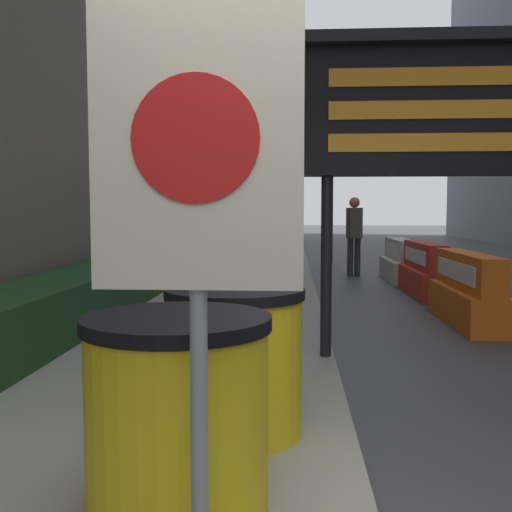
{
  "coord_description": "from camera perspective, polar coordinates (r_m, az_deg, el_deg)",
  "views": [
    {
      "loc": [
        -0.37,
        -2.05,
        1.48
      ],
      "look_at": [
        -1.0,
        7.94,
        0.72
      ],
      "focal_mm": 42.0,
      "sensor_mm": 36.0,
      "label": 1
    }
  ],
  "objects": [
    {
      "name": "pedestrian_worker",
      "position": [
        13.7,
        9.33,
        2.49
      ],
      "size": [
        0.33,
        0.5,
        1.79
      ],
      "rotation": [
        0.0,
        0.0,
        1.68
      ],
      "color": "#333338",
      "rests_on": "ground_plane"
    },
    {
      "name": "message_board",
      "position": [
        5.57,
        17.43,
        13.0
      ],
      "size": [
        2.62,
        0.36,
        2.98
      ],
      "color": "black",
      "rests_on": "ground_plane"
    },
    {
      "name": "warning_sign",
      "position": [
        1.99,
        -5.68,
        7.41
      ],
      "size": [
        0.7,
        0.08,
        2.03
      ],
      "color": "gray",
      "rests_on": "sidewalk_left"
    },
    {
      "name": "traffic_light_near_curb",
      "position": [
        17.24,
        7.22,
        9.6
      ],
      "size": [
        0.28,
        0.44,
        4.26
      ],
      "color": "#2D2D30",
      "rests_on": "ground_plane"
    },
    {
      "name": "bare_tree",
      "position": [
        11.24,
        -9.22,
        4.24
      ],
      "size": [
        1.19,
        1.28,
        2.51
      ],
      "color": "#4C3D2D",
      "rests_on": "sidewalk_left"
    },
    {
      "name": "jersey_barrier_white",
      "position": [
        13.15,
        13.57,
        -0.56
      ],
      "size": [
        0.59,
        2.03,
        0.88
      ],
      "color": "silver",
      "rests_on": "ground_plane"
    },
    {
      "name": "jersey_barrier_orange_far",
      "position": [
        8.31,
        19.51,
        -3.31
      ],
      "size": [
        0.54,
        2.15,
        0.93
      ],
      "color": "orange",
      "rests_on": "ground_plane"
    },
    {
      "name": "barrel_drum_foreground",
      "position": [
        2.7,
        -7.48,
        -14.63
      ],
      "size": [
        0.82,
        0.82,
        0.86
      ],
      "color": "yellow",
      "rests_on": "sidewalk_left"
    },
    {
      "name": "traffic_cone_near",
      "position": [
        14.66,
        17.82,
        -0.49
      ],
      "size": [
        0.35,
        0.35,
        0.62
      ],
      "color": "black",
      "rests_on": "ground_plane"
    },
    {
      "name": "barrel_drum_middle",
      "position": [
        3.56,
        -2.04,
        -9.92
      ],
      "size": [
        0.82,
        0.82,
        0.86
      ],
      "color": "yellow",
      "rests_on": "sidewalk_left"
    },
    {
      "name": "jersey_barrier_red_striped",
      "position": [
        10.85,
        15.71,
        -1.49
      ],
      "size": [
        0.52,
        2.14,
        0.93
      ],
      "color": "red",
      "rests_on": "ground_plane"
    },
    {
      "name": "hedge_strip",
      "position": [
        6.8,
        -18.52,
        -4.53
      ],
      "size": [
        0.9,
        7.8,
        0.58
      ],
      "color": "#1E421E",
      "rests_on": "sidewalk_left"
    }
  ]
}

